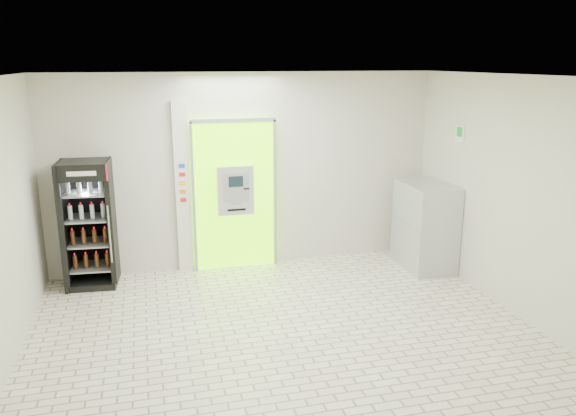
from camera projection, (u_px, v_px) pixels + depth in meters
name	position (u px, v px, depth m)	size (l,w,h in m)	color
ground	(285.00, 333.00, 6.71)	(6.00, 6.00, 0.00)	beige
room_shell	(285.00, 183.00, 6.24)	(6.00, 6.00, 6.00)	beige
atm_assembly	(235.00, 194.00, 8.62)	(1.30, 0.24, 2.33)	#7EFF00
pillar	(183.00, 188.00, 8.44)	(0.22, 0.11, 2.60)	silver
beverage_cooler	(89.00, 226.00, 7.98)	(0.73, 0.68, 1.82)	black
steel_cabinet	(425.00, 226.00, 8.72)	(0.68, 1.01, 1.34)	#B2B5BA
exit_sign	(460.00, 134.00, 8.19)	(0.02, 0.22, 0.26)	white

